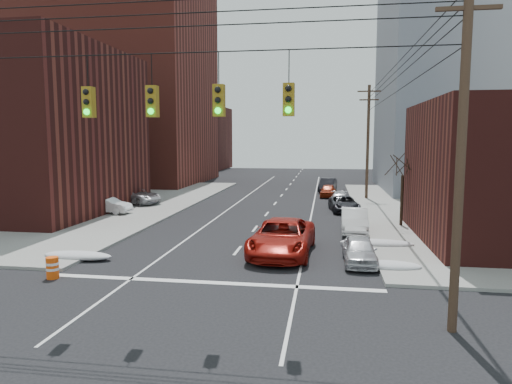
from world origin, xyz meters
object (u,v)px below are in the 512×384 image
(parked_car_b, at_px, (354,221))
(construction_barrel, at_px, (52,267))
(red_pickup, at_px, (282,237))
(parked_car_c, at_px, (344,204))
(lot_car_c, at_px, (35,198))
(lot_car_a, at_px, (108,205))
(lot_car_b, at_px, (134,196))
(parked_car_f, at_px, (328,185))
(parked_car_d, at_px, (340,200))
(parked_car_a, at_px, (360,250))
(parked_car_e, at_px, (328,191))
(lot_car_d, at_px, (79,196))

(parked_car_b, height_order, construction_barrel, parked_car_b)
(red_pickup, distance_m, parked_car_c, 15.04)
(red_pickup, xyz_separation_m, lot_car_c, (-22.04, 11.93, 0.05))
(red_pickup, bearing_deg, parked_car_b, 60.11)
(parked_car_b, xyz_separation_m, lot_car_a, (-18.58, 3.86, 0.03))
(lot_car_b, bearing_deg, parked_car_f, -33.68)
(construction_barrel, bearing_deg, parked_car_d, 60.92)
(red_pickup, height_order, parked_car_b, red_pickup)
(parked_car_f, distance_m, lot_car_b, 21.64)
(parked_car_a, distance_m, parked_car_c, 15.78)
(parked_car_a, height_order, lot_car_b, lot_car_b)
(parked_car_e, bearing_deg, construction_barrel, -108.65)
(red_pickup, xyz_separation_m, construction_barrel, (-9.25, -5.54, -0.41))
(parked_car_a, xyz_separation_m, parked_car_b, (0.19, 7.38, 0.10))
(construction_barrel, bearing_deg, lot_car_c, 126.20)
(parked_car_c, xyz_separation_m, parked_car_d, (-0.28, 2.59, -0.03))
(parked_car_c, relative_size, lot_car_b, 0.89)
(parked_car_f, distance_m, lot_car_d, 25.96)
(parked_car_c, distance_m, lot_car_a, 18.81)
(parked_car_a, bearing_deg, lot_car_d, 145.13)
(parked_car_c, height_order, lot_car_d, lot_car_d)
(lot_car_a, xyz_separation_m, construction_barrel, (5.34, -15.59, -0.30))
(parked_car_d, xyz_separation_m, lot_car_d, (-23.11, -2.28, 0.16))
(parked_car_f, bearing_deg, lot_car_b, -134.86)
(lot_car_a, height_order, lot_car_d, lot_car_a)
(red_pickup, height_order, lot_car_d, red_pickup)
(parked_car_a, bearing_deg, lot_car_c, 152.57)
(parked_car_d, distance_m, parked_car_e, 6.79)
(parked_car_a, height_order, lot_car_d, lot_car_d)
(construction_barrel, bearing_deg, red_pickup, 30.93)
(parked_car_d, distance_m, lot_car_b, 18.20)
(parked_car_c, height_order, lot_car_a, lot_car_a)
(red_pickup, height_order, lot_car_a, red_pickup)
(construction_barrel, bearing_deg, parked_car_a, 18.44)
(parked_car_f, bearing_deg, red_pickup, -87.44)
(parked_car_f, height_order, lot_car_a, parked_car_f)
(parked_car_d, bearing_deg, lot_car_a, -157.41)
(parked_car_f, relative_size, lot_car_c, 0.84)
(red_pickup, bearing_deg, lot_car_c, 154.49)
(parked_car_b, distance_m, parked_car_d, 11.01)
(parked_car_c, relative_size, lot_car_a, 1.21)
(lot_car_a, bearing_deg, construction_barrel, -154.84)
(parked_car_e, relative_size, lot_car_d, 1.04)
(parked_car_c, relative_size, lot_car_c, 0.84)
(parked_car_b, distance_m, construction_barrel, 17.69)
(parked_car_a, relative_size, parked_car_f, 0.83)
(parked_car_e, xyz_separation_m, lot_car_a, (-16.98, -13.85, 0.13))
(red_pickup, height_order, parked_car_c, red_pickup)
(parked_car_d, bearing_deg, lot_car_c, -167.38)
(parked_car_a, xyz_separation_m, parked_car_c, (-0.14, 15.78, -0.01))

